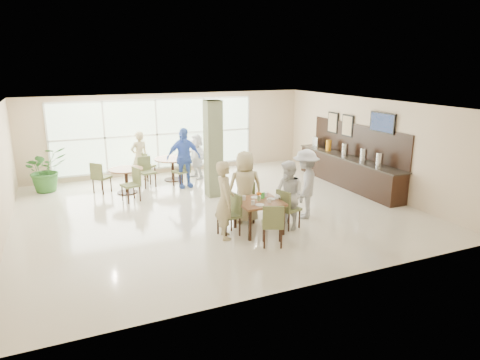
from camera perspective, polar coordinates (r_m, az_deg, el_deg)
name	(u,v)px	position (r m, az deg, el deg)	size (l,w,h in m)	color
ground	(215,209)	(11.55, -3.29, -3.93)	(10.00, 10.00, 0.00)	beige
room_shell	(214,147)	(11.11, -3.42, 4.40)	(10.00, 10.00, 10.00)	white
window_bank	(157,135)	(15.25, -11.01, 5.97)	(7.00, 0.04, 7.00)	silver
column	(213,149)	(12.40, -3.58, 4.12)	(0.45, 0.45, 2.80)	#5F6748
main_table	(259,204)	(9.86, 2.51, -3.26)	(0.99, 0.99, 0.75)	brown
round_table_left	(126,175)	(13.29, -14.94, 0.63)	(1.00, 1.00, 0.75)	brown
round_table_right	(173,163)	(14.44, -8.98, 2.28)	(1.20, 1.20, 0.75)	brown
chairs_main_table	(259,212)	(9.90, 2.54, -4.33)	(2.02, 2.16, 0.95)	#555E33
chairs_table_left	(127,178)	(13.26, -14.87, 0.26)	(1.99, 1.84, 0.95)	#555E33
chairs_table_right	(172,166)	(14.48, -9.05, 1.85)	(2.09, 1.90, 0.95)	#555E33
tabletop_clutter	(260,198)	(9.82, 2.64, -2.44)	(0.73, 0.74, 0.21)	white
buffet_counter	(348,169)	(14.04, 14.21, 1.47)	(0.64, 4.70, 1.95)	black
wall_tv	(382,123)	(13.07, 18.46, 7.28)	(0.06, 1.00, 0.58)	black
framed_art_a	(347,126)	(14.34, 14.14, 7.03)	(0.05, 0.55, 0.70)	black
framed_art_b	(333,123)	(14.97, 12.28, 7.48)	(0.05, 0.55, 0.70)	black
potted_plant	(46,169)	(14.28, -24.50, 1.31)	(1.23, 1.23, 1.37)	#316A2A
teen_left	(225,200)	(9.45, -2.02, -2.68)	(0.64, 0.42, 1.77)	tan
teen_far	(245,187)	(10.39, 0.66, -0.95)	(0.87, 0.47, 1.78)	tan
teen_right	(289,195)	(10.06, 6.50, -2.06)	(0.79, 0.62, 1.63)	white
teen_standing	(305,184)	(10.83, 8.72, -0.52)	(1.13, 0.65, 1.76)	#B0B0B2
adult_a	(184,158)	(13.48, -7.53, 2.95)	(1.11, 0.63, 1.89)	#456BD0
adult_b	(197,156)	(14.58, -5.81, 3.17)	(1.40, 0.60, 1.51)	white
adult_standing	(140,156)	(14.46, -13.24, 3.07)	(0.61, 0.40, 1.67)	tan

